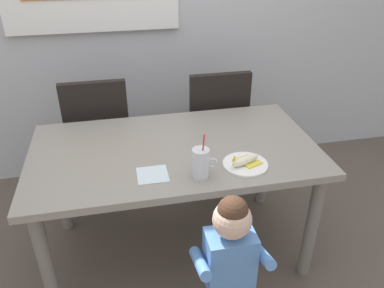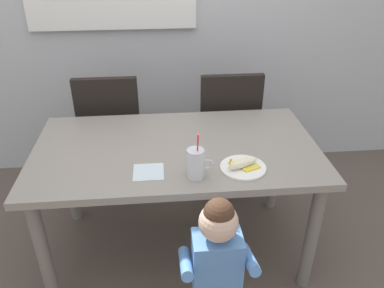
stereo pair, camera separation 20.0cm
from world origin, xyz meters
The scene contains 9 objects.
ground_plane centered at (0.00, 0.00, 0.00)m, with size 24.00×24.00×0.00m, color brown.
dining_table centered at (0.00, 0.00, 0.65)m, with size 1.56×0.87×0.75m.
dining_chair_left centered at (-0.43, 0.66, 0.54)m, with size 0.44×0.44×0.96m.
dining_chair_right centered at (0.41, 0.64, 0.54)m, with size 0.44×0.45×0.96m.
toddler_standing centered at (0.14, -0.61, 0.53)m, with size 0.33×0.24×0.84m.
milk_cup centered at (0.08, -0.30, 0.81)m, with size 0.13×0.08×0.25m.
snack_plate centered at (0.32, -0.25, 0.75)m, with size 0.23×0.23×0.01m, color white.
peeled_banana centered at (0.32, -0.26, 0.78)m, with size 0.18×0.13×0.07m.
paper_napkin centered at (-0.15, -0.24, 0.75)m, with size 0.15×0.15×0.00m, color silver.
Camera 2 is at (-0.08, -1.82, 1.80)m, focal length 35.72 mm.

